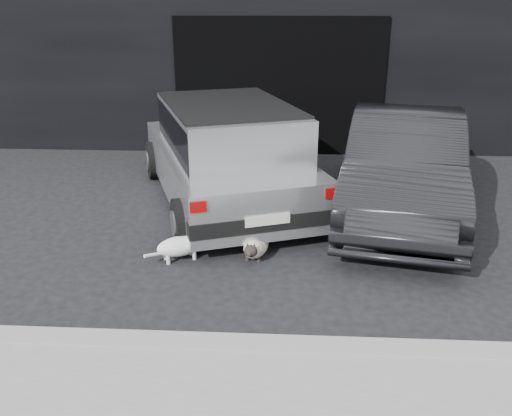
# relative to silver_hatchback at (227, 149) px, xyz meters

# --- Properties ---
(ground) EXTENTS (80.00, 80.00, 0.00)m
(ground) POSITION_rel_silver_hatchback_xyz_m (-0.29, -1.13, -0.83)
(ground) COLOR black
(ground) RESTS_ON ground
(building_facade) EXTENTS (34.00, 4.00, 5.00)m
(building_facade) POSITION_rel_silver_hatchback_xyz_m (0.71, 4.87, 1.67)
(building_facade) COLOR black
(building_facade) RESTS_ON ground
(garage_opening) EXTENTS (4.00, 0.10, 2.60)m
(garage_opening) POSITION_rel_silver_hatchback_xyz_m (0.71, 2.86, 0.47)
(garage_opening) COLOR black
(garage_opening) RESTS_ON ground
(curb) EXTENTS (18.00, 0.25, 0.12)m
(curb) POSITION_rel_silver_hatchback_xyz_m (0.71, -3.73, -0.77)
(curb) COLOR gray
(curb) RESTS_ON ground
(silver_hatchback) EXTENTS (3.16, 4.53, 1.53)m
(silver_hatchback) POSITION_rel_silver_hatchback_xyz_m (0.00, 0.00, 0.00)
(silver_hatchback) COLOR #AEB1B3
(silver_hatchback) RESTS_ON ground
(second_car) EXTENTS (2.36, 4.56, 1.43)m
(second_car) POSITION_rel_silver_hatchback_xyz_m (2.53, -0.26, -0.12)
(second_car) COLOR black
(second_car) RESTS_ON ground
(cat_siamese) EXTENTS (0.37, 0.83, 0.29)m
(cat_siamese) POSITION_rel_silver_hatchback_xyz_m (0.53, -1.83, -0.70)
(cat_siamese) COLOR beige
(cat_siamese) RESTS_ON ground
(cat_white) EXTENTS (0.72, 0.49, 0.37)m
(cat_white) POSITION_rel_silver_hatchback_xyz_m (-0.33, -1.94, -0.65)
(cat_white) COLOR white
(cat_white) RESTS_ON ground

